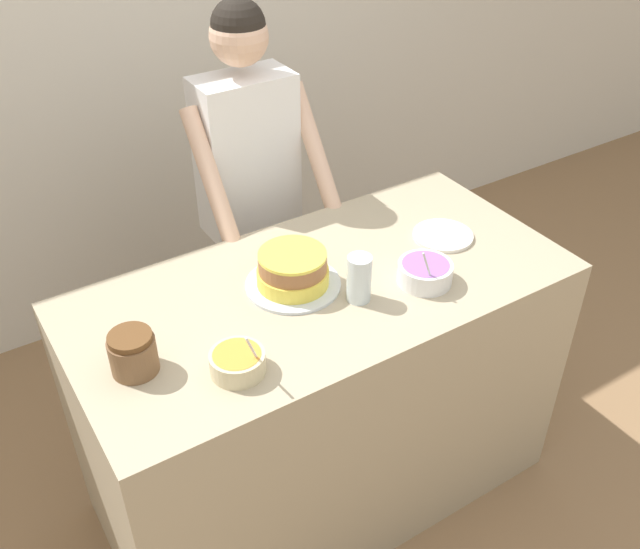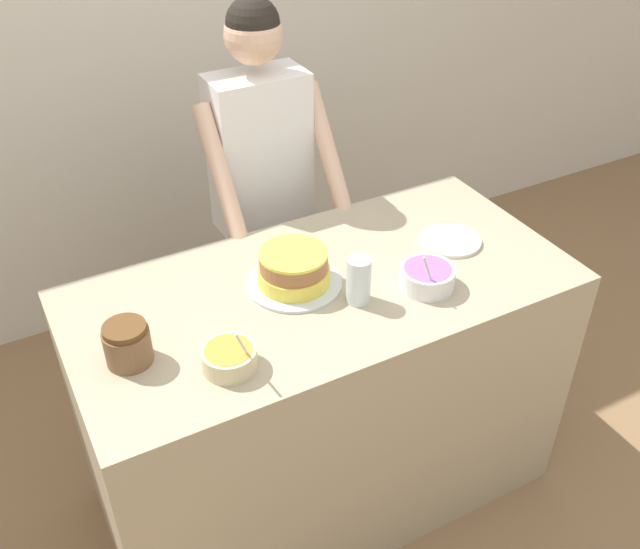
# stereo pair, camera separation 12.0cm
# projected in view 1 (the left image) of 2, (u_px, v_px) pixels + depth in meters

# --- Properties ---
(wall_back) EXTENTS (10.00, 0.05, 2.60)m
(wall_back) POSITION_uv_depth(u_px,v_px,m) (136.00, 42.00, 2.96)
(wall_back) COLOR silver
(wall_back) RESTS_ON ground_plane
(counter) EXTENTS (1.56, 0.76, 0.95)m
(counter) POSITION_uv_depth(u_px,v_px,m) (322.00, 394.00, 2.46)
(counter) COLOR tan
(counter) RESTS_ON ground_plane
(person_baker) EXTENTS (0.47, 0.45, 1.64)m
(person_baker) POSITION_uv_depth(u_px,v_px,m) (249.00, 175.00, 2.62)
(person_baker) COLOR #2D2D38
(person_baker) RESTS_ON ground_plane
(cake) EXTENTS (0.29, 0.29, 0.12)m
(cake) POSITION_uv_depth(u_px,v_px,m) (293.00, 271.00, 2.14)
(cake) COLOR silver
(cake) RESTS_ON counter
(frosting_bowl_orange) EXTENTS (0.15, 0.15, 0.16)m
(frosting_bowl_orange) POSITION_uv_depth(u_px,v_px,m) (238.00, 362.00, 1.85)
(frosting_bowl_orange) COLOR beige
(frosting_bowl_orange) RESTS_ON counter
(frosting_bowl_purple) EXTENTS (0.17, 0.17, 0.15)m
(frosting_bowl_purple) POSITION_uv_depth(u_px,v_px,m) (425.00, 272.00, 2.17)
(frosting_bowl_purple) COLOR white
(frosting_bowl_purple) RESTS_ON counter
(drinking_glass) EXTENTS (0.07, 0.07, 0.15)m
(drinking_glass) POSITION_uv_depth(u_px,v_px,m) (359.00, 278.00, 2.08)
(drinking_glass) COLOR silver
(drinking_glass) RESTS_ON counter
(ceramic_plate) EXTENTS (0.20, 0.20, 0.01)m
(ceramic_plate) POSITION_uv_depth(u_px,v_px,m) (443.00, 235.00, 2.39)
(ceramic_plate) COLOR white
(ceramic_plate) RESTS_ON counter
(stoneware_jar) EXTENTS (0.12, 0.12, 0.12)m
(stoneware_jar) POSITION_uv_depth(u_px,v_px,m) (133.00, 353.00, 1.84)
(stoneware_jar) COLOR brown
(stoneware_jar) RESTS_ON counter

